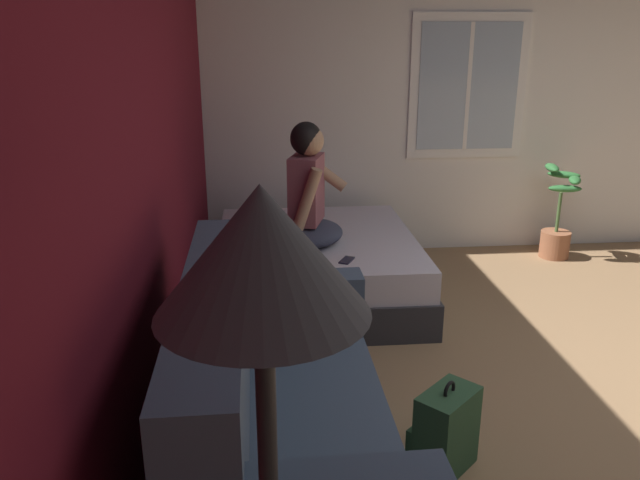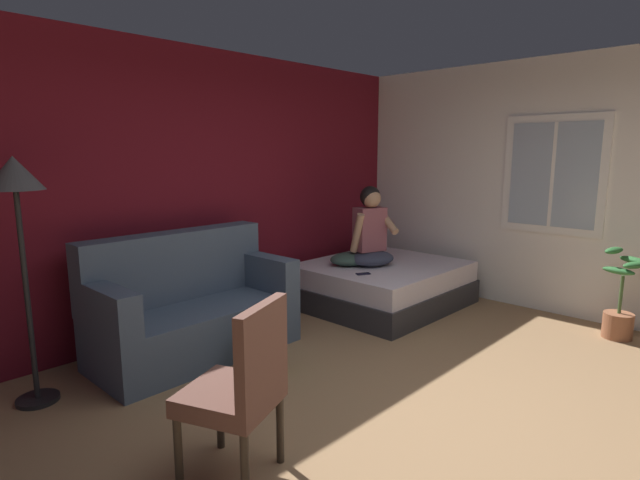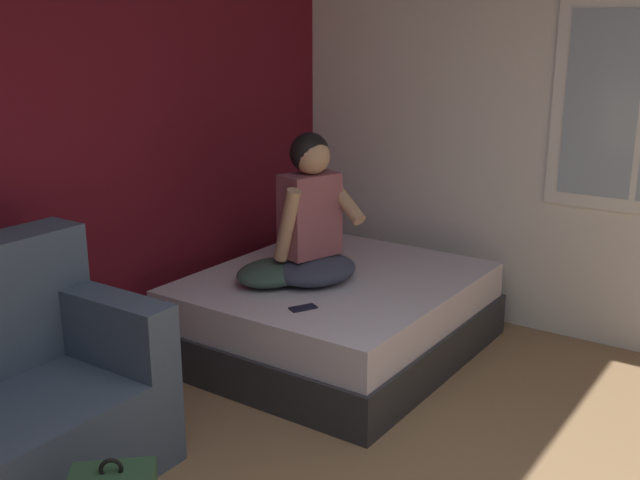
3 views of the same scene
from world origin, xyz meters
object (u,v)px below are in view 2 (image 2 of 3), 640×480
couch (191,309)px  cell_phone (363,274)px  throw_pillow (350,259)px  potted_plant (620,307)px  side_chair (241,385)px  floor_lamp (17,198)px  bed (382,284)px  backpack (267,349)px  person_seated (371,233)px

couch → cell_phone: size_ratio=11.88×
throw_pillow → cell_phone: bearing=-122.0°
throw_pillow → potted_plant: (1.00, -2.44, -0.25)m
side_chair → potted_plant: size_ratio=1.15×
throw_pillow → floor_lamp: floor_lamp is taller
bed → backpack: bearing=-168.6°
floor_lamp → throw_pillow: bearing=-3.0°
floor_lamp → potted_plant: 5.05m
bed → potted_plant: potted_plant is taller
couch → cell_phone: bearing=-16.8°
floor_lamp → cell_phone: bearing=-10.4°
person_seated → backpack: (-1.91, -0.48, -0.64)m
couch → side_chair: bearing=-113.8°
backpack → floor_lamp: floor_lamp is taller
cell_phone → bed: bearing=-46.6°
throw_pillow → person_seated: bearing=-43.9°
side_chair → person_seated: (2.85, 1.39, 0.30)m
person_seated → floor_lamp: floor_lamp is taller
bed → couch: size_ratio=1.00×
bed → floor_lamp: bearing=173.8°
couch → floor_lamp: 1.61m
person_seated → backpack: bearing=-166.0°
side_chair → potted_plant: side_chair is taller
bed → throw_pillow: size_ratio=3.58×
bed → side_chair: bearing=-156.2°
potted_plant → bed: bearing=107.1°
couch → potted_plant: size_ratio=2.01×
bed → cell_phone: (-0.55, -0.16, 0.25)m
side_chair → throw_pillow: (2.69, 1.54, 0.02)m
couch → backpack: 0.82m
person_seated → throw_pillow: bearing=136.1°
potted_plant → throw_pillow: bearing=112.3°
bed → person_seated: 0.62m
person_seated → side_chair: bearing=-154.0°
person_seated → throw_pillow: size_ratio=1.82×
couch → throw_pillow: (1.94, -0.14, 0.16)m
bed → floor_lamp: 3.71m
throw_pillow → cell_phone: 0.45m
bed → cell_phone: size_ratio=11.93×
side_chair → throw_pillow: 3.10m
cell_phone → potted_plant: potted_plant is taller
throw_pillow → cell_phone: size_ratio=3.33×
backpack → floor_lamp: bearing=150.9°
side_chair → backpack: 1.35m
cell_phone → floor_lamp: (-2.94, 0.54, 0.94)m
cell_phone → person_seated: bearing=-33.6°
backpack → floor_lamp: size_ratio=0.27×
person_seated → backpack: 2.07m
throw_pillow → floor_lamp: (-3.17, 0.16, 0.88)m
potted_plant → cell_phone: bearing=120.9°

